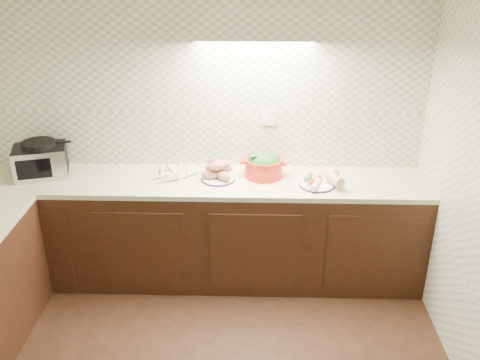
{
  "coord_description": "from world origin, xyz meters",
  "views": [
    {
      "loc": [
        0.43,
        -2.32,
        2.69
      ],
      "look_at": [
        0.33,
        1.25,
        1.02
      ],
      "focal_mm": 40.0,
      "sensor_mm": 36.0,
      "label": 1
    }
  ],
  "objects_px": {
    "onion_bowl": "(216,168)",
    "veg_plate": "(324,179)",
    "sweet_potato_plate": "(218,172)",
    "toaster_oven": "(41,160)",
    "parsnip_pile": "(172,174)",
    "dutch_oven": "(264,164)"
  },
  "relations": [
    {
      "from": "dutch_oven",
      "to": "parsnip_pile",
      "type": "bearing_deg",
      "value": -171.53
    },
    {
      "from": "toaster_oven",
      "to": "onion_bowl",
      "type": "relative_size",
      "value": 2.73
    },
    {
      "from": "sweet_potato_plate",
      "to": "dutch_oven",
      "type": "distance_m",
      "value": 0.37
    },
    {
      "from": "toaster_oven",
      "to": "veg_plate",
      "type": "bearing_deg",
      "value": -19.1
    },
    {
      "from": "toaster_oven",
      "to": "onion_bowl",
      "type": "distance_m",
      "value": 1.4
    },
    {
      "from": "parsnip_pile",
      "to": "veg_plate",
      "type": "bearing_deg",
      "value": -5.09
    },
    {
      "from": "sweet_potato_plate",
      "to": "veg_plate",
      "type": "height_order",
      "value": "sweet_potato_plate"
    },
    {
      "from": "parsnip_pile",
      "to": "onion_bowl",
      "type": "distance_m",
      "value": 0.35
    },
    {
      "from": "toaster_oven",
      "to": "dutch_oven",
      "type": "bearing_deg",
      "value": -15.23
    },
    {
      "from": "parsnip_pile",
      "to": "onion_bowl",
      "type": "relative_size",
      "value": 2.03
    },
    {
      "from": "onion_bowl",
      "to": "veg_plate",
      "type": "distance_m",
      "value": 0.87
    },
    {
      "from": "parsnip_pile",
      "to": "onion_bowl",
      "type": "height_order",
      "value": "onion_bowl"
    },
    {
      "from": "sweet_potato_plate",
      "to": "onion_bowl",
      "type": "distance_m",
      "value": 0.12
    },
    {
      "from": "toaster_oven",
      "to": "sweet_potato_plate",
      "type": "distance_m",
      "value": 1.43
    },
    {
      "from": "sweet_potato_plate",
      "to": "parsnip_pile",
      "type": "bearing_deg",
      "value": 174.35
    },
    {
      "from": "parsnip_pile",
      "to": "sweet_potato_plate",
      "type": "height_order",
      "value": "sweet_potato_plate"
    },
    {
      "from": "onion_bowl",
      "to": "veg_plate",
      "type": "relative_size",
      "value": 0.5
    },
    {
      "from": "parsnip_pile",
      "to": "veg_plate",
      "type": "relative_size",
      "value": 1.02
    },
    {
      "from": "parsnip_pile",
      "to": "sweet_potato_plate",
      "type": "distance_m",
      "value": 0.38
    },
    {
      "from": "sweet_potato_plate",
      "to": "veg_plate",
      "type": "xyz_separation_m",
      "value": [
        0.82,
        -0.07,
        -0.02
      ]
    },
    {
      "from": "toaster_oven",
      "to": "dutch_oven",
      "type": "height_order",
      "value": "toaster_oven"
    },
    {
      "from": "veg_plate",
      "to": "parsnip_pile",
      "type": "bearing_deg",
      "value": 174.91
    }
  ]
}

